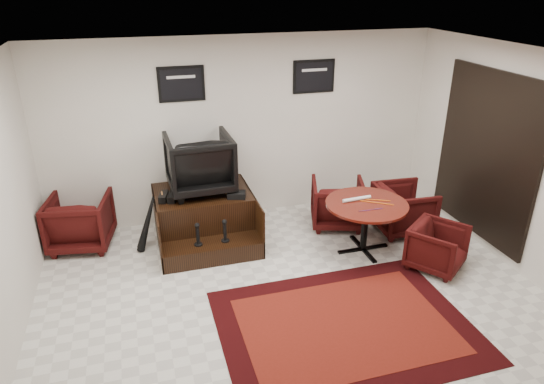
{
  "coord_description": "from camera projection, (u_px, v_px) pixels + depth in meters",
  "views": [
    {
      "loc": [
        -1.59,
        -4.48,
        3.55
      ],
      "look_at": [
        -0.02,
        0.9,
        1.04
      ],
      "focal_mm": 32.0,
      "sensor_mm": 36.0,
      "label": 1
    }
  ],
  "objects": [
    {
      "name": "table_clutter",
      "position": [
        374.0,
        203.0,
        6.56
      ],
      "size": [
        0.56,
        0.38,
        0.01
      ],
      "color": "orange",
      "rests_on": "meeting_table"
    },
    {
      "name": "meeting_table",
      "position": [
        366.0,
        209.0,
        6.6
      ],
      "size": [
        1.12,
        1.12,
        0.73
      ],
      "color": "#450E09",
      "rests_on": "ground"
    },
    {
      "name": "umbrella_black",
      "position": [
        147.0,
        224.0,
        6.68
      ],
      "size": [
        0.31,
        0.12,
        0.84
      ],
      "primitive_type": null,
      "color": "black",
      "rests_on": "ground"
    },
    {
      "name": "table_chair_back",
      "position": [
        337.0,
        201.0,
        7.41
      ],
      "size": [
        0.95,
        0.92,
        0.79
      ],
      "primitive_type": "imported",
      "rotation": [
        0.0,
        0.0,
        2.83
      ],
      "color": "black",
      "rests_on": "ground"
    },
    {
      "name": "umbrella_hooked",
      "position": [
        147.0,
        222.0,
        6.76
      ],
      "size": [
        0.3,
        0.11,
        0.81
      ],
      "primitive_type": null,
      "color": "black",
      "rests_on": "ground"
    },
    {
      "name": "paper_roll",
      "position": [
        357.0,
        199.0,
        6.63
      ],
      "size": [
        0.42,
        0.08,
        0.05
      ],
      "primitive_type": "cylinder",
      "rotation": [
        0.0,
        1.57,
        0.07
      ],
      "color": "white",
      "rests_on": "meeting_table"
    },
    {
      "name": "table_chair_corner",
      "position": [
        438.0,
        245.0,
        6.32
      ],
      "size": [
        0.88,
        0.88,
        0.67
      ],
      "primitive_type": "imported",
      "rotation": [
        0.0,
        0.0,
        0.65
      ],
      "color": "black",
      "rests_on": "ground"
    },
    {
      "name": "armchair_side",
      "position": [
        80.0,
        219.0,
        6.81
      ],
      "size": [
        0.94,
        0.89,
        0.84
      ],
      "primitive_type": "imported",
      "rotation": [
        0.0,
        0.0,
        2.96
      ],
      "color": "black",
      "rests_on": "ground"
    },
    {
      "name": "area_rug",
      "position": [
        345.0,
        326.0,
        5.37
      ],
      "size": [
        2.75,
        2.06,
        0.01
      ],
      "color": "black",
      "rests_on": "ground"
    },
    {
      "name": "shine_podium",
      "position": [
        204.0,
        218.0,
        7.04
      ],
      "size": [
        1.38,
        1.42,
        0.71
      ],
      "color": "black",
      "rests_on": "ground"
    },
    {
      "name": "shine_chair",
      "position": [
        199.0,
        160.0,
        6.82
      ],
      "size": [
        0.92,
        0.86,
        0.92
      ],
      "primitive_type": "imported",
      "rotation": [
        0.0,
        0.0,
        3.17
      ],
      "color": "black",
      "rests_on": "shine_podium"
    },
    {
      "name": "table_chair_window",
      "position": [
        404.0,
        207.0,
        7.23
      ],
      "size": [
        0.77,
        0.81,
        0.79
      ],
      "primitive_type": "imported",
      "rotation": [
        0.0,
        0.0,
        1.5
      ],
      "color": "black",
      "rests_on": "ground"
    },
    {
      "name": "room_shell",
      "position": [
        330.0,
        153.0,
        5.26
      ],
      "size": [
        6.02,
        5.02,
        2.81
      ],
      "color": "beige",
      "rests_on": "ground"
    },
    {
      "name": "ground",
      "position": [
        295.0,
        301.0,
        5.78
      ],
      "size": [
        6.0,
        6.0,
        0.0
      ],
      "primitive_type": "plane",
      "color": "silver",
      "rests_on": "ground"
    },
    {
      "name": "shoes_pair",
      "position": [
        168.0,
        197.0,
        6.68
      ],
      "size": [
        0.28,
        0.32,
        0.1
      ],
      "color": "black",
      "rests_on": "shine_podium"
    },
    {
      "name": "polish_kit",
      "position": [
        236.0,
        195.0,
        6.76
      ],
      "size": [
        0.29,
        0.23,
        0.09
      ],
      "primitive_type": "cube",
      "rotation": [
        0.0,
        0.0,
        -0.28
      ],
      "color": "black",
      "rests_on": "shine_podium"
    }
  ]
}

